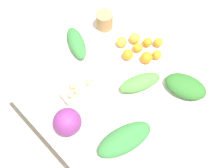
{
  "coord_description": "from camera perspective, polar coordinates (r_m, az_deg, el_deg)",
  "views": [
    {
      "loc": [
        -0.54,
        0.53,
        2.21
      ],
      "look_at": [
        0.0,
        0.0,
        0.78
      ],
      "focal_mm": 40.0,
      "sensor_mm": 36.0,
      "label": 1
    }
  ],
  "objects": [
    {
      "name": "greens_bunch_beet_tops",
      "position": [
        1.47,
        2.9,
        -12.52
      ],
      "size": [
        0.24,
        0.37,
        0.08
      ],
      "primitive_type": "ellipsoid",
      "rotation": [
        0.0,
        0.0,
        4.45
      ],
      "color": "#337538",
      "rests_on": "dining_table"
    },
    {
      "name": "egg_carton",
      "position": [
        1.6,
        -7.09,
        -0.58
      ],
      "size": [
        0.12,
        0.28,
        0.09
      ],
      "rotation": [
        0.0,
        0.0,
        1.48
      ],
      "color": "beige",
      "rests_on": "dining_table"
    },
    {
      "name": "dining_table",
      "position": [
        1.73,
        0.0,
        -1.83
      ],
      "size": [
        1.18,
        1.06,
        0.76
      ],
      "color": "silver",
      "rests_on": "ground_plane"
    },
    {
      "name": "orange_0",
      "position": [
        1.75,
        10.25,
        6.6
      ],
      "size": [
        0.06,
        0.06,
        0.06
      ],
      "primitive_type": "sphere",
      "color": "orange",
      "rests_on": "dining_table"
    },
    {
      "name": "greens_bunch_chard",
      "position": [
        1.8,
        -8.14,
        9.28
      ],
      "size": [
        0.31,
        0.22,
        0.07
      ],
      "primitive_type": "ellipsoid",
      "rotation": [
        0.0,
        0.0,
        2.72
      ],
      "color": "#337538",
      "rests_on": "dining_table"
    },
    {
      "name": "orange_3",
      "position": [
        1.72,
        7.92,
        5.99
      ],
      "size": [
        0.08,
        0.08,
        0.08
      ],
      "primitive_type": "sphere",
      "color": "orange",
      "rests_on": "dining_table"
    },
    {
      "name": "greens_bunch_kale",
      "position": [
        1.65,
        16.46,
        -0.51
      ],
      "size": [
        0.31,
        0.24,
        0.09
      ],
      "primitive_type": "ellipsoid",
      "rotation": [
        0.0,
        0.0,
        0.33
      ],
      "color": "#2D6B28",
      "rests_on": "dining_table"
    },
    {
      "name": "orange_5",
      "position": [
        1.82,
        10.53,
        9.33
      ],
      "size": [
        0.07,
        0.07,
        0.07
      ],
      "primitive_type": "sphere",
      "color": "orange",
      "rests_on": "dining_table"
    },
    {
      "name": "orange_4",
      "position": [
        1.77,
        5.92,
        8.27
      ],
      "size": [
        0.07,
        0.07,
        0.07
      ],
      "primitive_type": "sphere",
      "color": "orange",
      "rests_on": "dining_table"
    },
    {
      "name": "orange_2",
      "position": [
        1.72,
        3.6,
        6.73
      ],
      "size": [
        0.07,
        0.07,
        0.07
      ],
      "primitive_type": "sphere",
      "color": "orange",
      "rests_on": "dining_table"
    },
    {
      "name": "orange_6",
      "position": [
        1.81,
        5.24,
        10.41
      ],
      "size": [
        0.08,
        0.08,
        0.08
      ],
      "primitive_type": "sphere",
      "color": "#F9A833",
      "rests_on": "dining_table"
    },
    {
      "name": "orange_1",
      "position": [
        1.78,
        2.21,
        9.57
      ],
      "size": [
        0.08,
        0.08,
        0.08
      ],
      "primitive_type": "sphere",
      "color": "#F9A833",
      "rests_on": "dining_table"
    },
    {
      "name": "ground_plane",
      "position": [
        2.34,
        0.0,
        -8.95
      ],
      "size": [
        8.0,
        8.0,
        0.0
      ],
      "primitive_type": "plane",
      "color": "#B2A899"
    },
    {
      "name": "paper_bag",
      "position": [
        1.87,
        -1.72,
        14.28
      ],
      "size": [
        0.12,
        0.12,
        0.13
      ],
      "primitive_type": "cylinder",
      "color": "#A87F51",
      "rests_on": "dining_table"
    },
    {
      "name": "greens_bunch_scallion",
      "position": [
        1.61,
        6.42,
        0.31
      ],
      "size": [
        0.21,
        0.3,
        0.08
      ],
      "primitive_type": "ellipsoid",
      "rotation": [
        0.0,
        0.0,
        4.31
      ],
      "color": "#4C933D",
      "rests_on": "dining_table"
    },
    {
      "name": "orange_7",
      "position": [
        1.81,
        8.13,
        9.44
      ],
      "size": [
        0.07,
        0.07,
        0.07
      ],
      "primitive_type": "sphere",
      "color": "orange",
      "rests_on": "dining_table"
    },
    {
      "name": "cabbage_purple",
      "position": [
        1.47,
        -10.17,
        -8.54
      ],
      "size": [
        0.17,
        0.17,
        0.17
      ],
      "primitive_type": "sphere",
      "color": "#7A2D75",
      "rests_on": "dining_table"
    }
  ]
}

